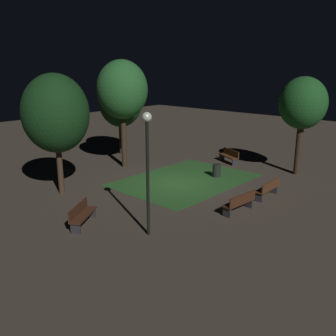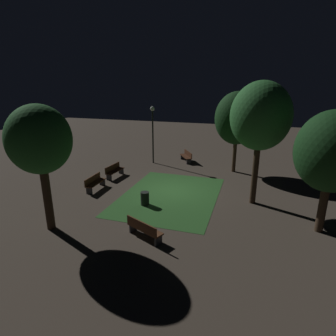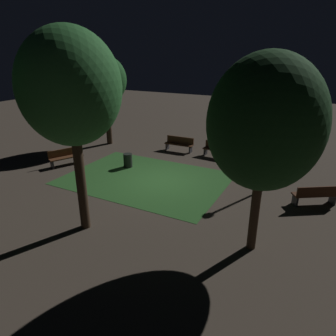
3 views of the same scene
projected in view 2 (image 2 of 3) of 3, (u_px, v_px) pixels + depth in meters
The scene contains 12 objects.
ground_plane at pixel (172, 190), 17.32m from camera, with size 60.00×60.00×0.00m, color #473D33.
grass_lawn at pixel (170, 195), 16.54m from camera, with size 7.73×5.52×0.01m, color #2D6028.
bench_near_trees at pixel (114, 170), 19.70m from camera, with size 1.83×0.61×0.88m.
bench_back_row at pixel (95, 182), 17.36m from camera, with size 1.81×0.53×0.88m.
bench_by_lamp at pixel (144, 229), 11.82m from camera, with size 1.19×1.83×0.88m.
bench_front_left at pixel (187, 156), 23.52m from camera, with size 1.77×1.38×0.88m.
tree_back_left at pixel (261, 117), 14.14m from camera, with size 3.11×3.11×6.61m.
tree_lawn_side at pixel (39, 141), 11.59m from camera, with size 2.69×2.69×5.67m.
tree_tall_center at pixel (332, 152), 11.49m from camera, with size 3.05×3.05×5.47m.
tree_back_right at pixel (237, 118), 19.82m from camera, with size 3.20×3.20×5.92m.
lamp_post_near_wall at pixel (153, 125), 22.35m from camera, with size 0.36×0.36×4.67m.
trash_bin at pixel (145, 198), 15.17m from camera, with size 0.47×0.47×0.75m, color black.
Camera 2 is at (15.45, 4.62, 6.47)m, focal length 29.48 mm.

